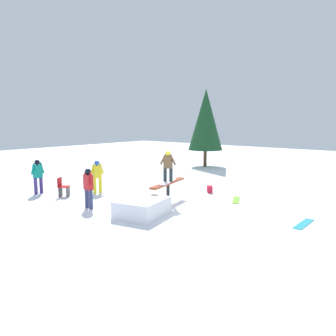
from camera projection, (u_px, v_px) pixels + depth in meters
The scene contains 12 objects.
ground_plane at pixel (168, 203), 13.86m from camera, with size 60.00×60.00×0.00m, color white.
rail_feature at pixel (168, 185), 13.74m from camera, with size 2.63×0.83×0.91m.
snow_kicker_ramp at pixel (142, 207), 11.99m from camera, with size 1.80×1.50×0.63m, color white.
main_rider_on_rail at pixel (168, 167), 13.63m from camera, with size 1.50×0.77×1.32m.
bystander_yellow at pixel (97, 175), 15.69m from camera, with size 0.71×0.30×1.57m.
bystander_red at pixel (88, 186), 12.92m from camera, with size 0.25×0.70×1.61m.
bystander_teal at pixel (38, 175), 15.51m from camera, with size 0.71×0.26×1.63m.
loose_snowboard_cyan at pixel (304, 224), 11.06m from camera, with size 1.36×0.28×0.02m, color #2BB0C1.
loose_snowboard_lime at pixel (236, 200), 14.36m from camera, with size 1.32×0.28×0.02m, color #8ACF38.
folding_chair at pixel (63, 188), 15.03m from camera, with size 0.61×0.61×0.88m.
backpack_on_snow at pixel (210, 189), 15.81m from camera, with size 0.30×0.22×0.34m, color red.
pine_tree_near at pixel (206, 120), 24.28m from camera, with size 2.53×2.53×5.76m.
Camera 1 is at (-10.42, -8.57, 3.50)m, focal length 35.00 mm.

